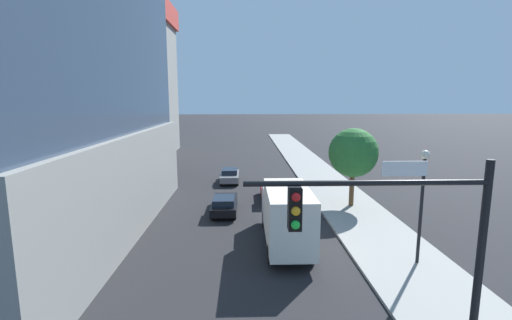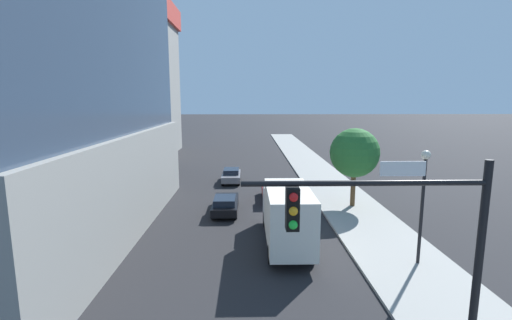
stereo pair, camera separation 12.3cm
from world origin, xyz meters
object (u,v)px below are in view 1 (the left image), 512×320
construction_building (120,70)px  box_truck (286,212)px  car_black (224,204)px  car_gray (230,175)px  street_tree (353,153)px  car_red (273,191)px  street_lamp (423,190)px  traffic_light_pole (403,240)px

construction_building → box_truck: 41.50m
car_black → box_truck: size_ratio=0.60×
construction_building → car_gray: (16.36, -18.83, -11.61)m
construction_building → car_black: size_ratio=6.26×
street_tree → car_red: (-5.80, 2.12, -3.44)m
street_lamp → car_black: (-10.02, 8.81, -3.19)m
construction_building → car_black: (16.36, -28.68, -11.65)m
construction_building → street_lamp: 46.62m
street_lamp → box_truck: (-6.24, 2.73, -1.94)m
traffic_light_pole → street_tree: traffic_light_pole is taller
street_lamp → street_tree: (-0.43, 9.86, 0.34)m
car_red → box_truck: (-0.00, -9.25, 1.15)m
street_tree → construction_building: bearing=133.2°
car_black → traffic_light_pole: bearing=-72.4°
traffic_light_pole → street_tree: 18.61m
street_tree → box_truck: size_ratio=0.75×
street_lamp → car_red: street_lamp is taller
construction_building → traffic_light_pole: construction_building is taller
traffic_light_pole → car_red: 20.69m
street_tree → car_gray: bearing=137.5°
car_black → car_gray: 9.85m
street_tree → box_truck: (-5.80, -7.13, -2.29)m
street_tree → car_red: street_tree is taller
car_gray → box_truck: box_truck is taller
car_gray → street_lamp: bearing=-61.8°
car_black → car_red: 4.94m
construction_building → car_gray: construction_building is taller
car_gray → box_truck: (3.78, -15.93, 1.21)m
car_black → street_tree: bearing=6.2°
car_red → traffic_light_pole: bearing=-85.4°
street_tree → car_red: size_ratio=1.33×
construction_building → car_red: bearing=-51.7°
car_red → car_gray: bearing=119.5°
box_truck → street_tree: bearing=50.8°
car_black → car_red: car_red is taller
car_black → box_truck: box_truck is taller
construction_building → street_lamp: size_ratio=5.25×
construction_building → car_red: construction_building is taller
car_gray → box_truck: 16.42m
construction_building → street_lamp: (26.38, -37.50, -8.46)m
construction_building → traffic_light_pole: 51.25m
construction_building → car_red: 34.50m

